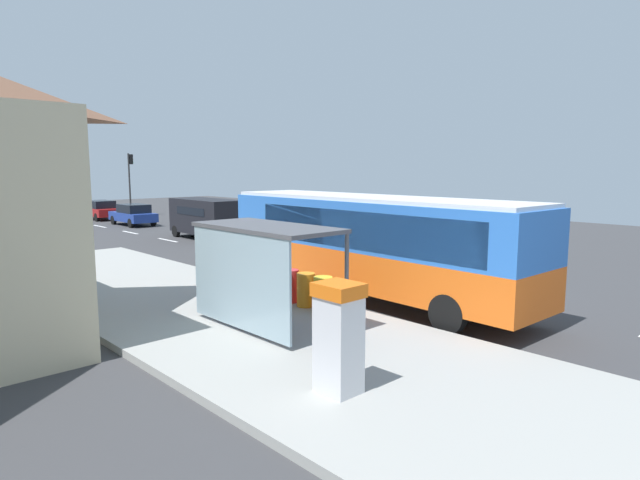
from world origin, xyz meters
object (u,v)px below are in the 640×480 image
object	(u,v)px
traffic_light_far_side	(15,179)
traffic_light_median	(61,181)
recycling_bin_yellow	(323,294)
sedan_far	(100,210)
white_van	(206,216)
ticket_machine	(339,337)
traffic_light_near_side	(130,175)
bus_shelter	(256,250)
recycling_bin_red	(290,286)
bus	(370,241)
sedan_near	(133,214)
recycling_bin_orange	(306,290)

from	to	relation	value
traffic_light_far_side	traffic_light_median	size ratio (longest dim) A/B	1.06
recycling_bin_yellow	sedan_far	bearing A→B (deg)	78.71
white_van	ticket_machine	world-z (taller)	white_van
traffic_light_near_side	bus_shelter	xyz separation A→B (m)	(-11.91, -33.86, -1.42)
sedan_far	traffic_light_near_side	bearing A→B (deg)	22.35
bus_shelter	recycling_bin_yellow	bearing A→B (deg)	-0.30
white_van	recycling_bin_yellow	bearing A→B (deg)	-111.25
recycling_bin_yellow	traffic_light_median	size ratio (longest dim) A/B	0.21
recycling_bin_red	bus	bearing A→B (deg)	-19.49
ticket_machine	sedan_near	bearing A→B (deg)	71.90
sedan_near	bus_shelter	world-z (taller)	bus_shelter
sedan_near	traffic_light_median	size ratio (longest dim) A/B	0.97
sedan_far	bus_shelter	size ratio (longest dim) A/B	1.11
sedan_near	ticket_machine	distance (m)	32.06
white_van	recycling_bin_red	world-z (taller)	white_van
white_van	sedan_far	world-z (taller)	white_van
recycling_bin_red	bus_shelter	world-z (taller)	bus_shelter
sedan_near	ticket_machine	xyz separation A→B (m)	(-9.96, -30.47, 0.38)
traffic_light_near_side	traffic_light_median	world-z (taller)	traffic_light_near_side
ticket_machine	traffic_light_far_side	bearing A→B (deg)	83.27
white_van	bus_shelter	xyz separation A→B (m)	(-8.61, -16.45, 0.75)
ticket_machine	traffic_light_far_side	world-z (taller)	traffic_light_far_side
white_van	recycling_bin_yellow	world-z (taller)	white_van
traffic_light_far_side	traffic_light_median	xyz separation A→B (m)	(3.50, 0.80, -0.18)
recycling_bin_orange	ticket_machine	bearing A→B (deg)	-126.34
traffic_light_median	sedan_far	bearing A→B (deg)	-56.97
recycling_bin_red	recycling_bin_orange	bearing A→B (deg)	-90.00
traffic_light_median	bus	bearing A→B (deg)	-93.46
white_van	traffic_light_far_side	size ratio (longest dim) A/B	1.08
white_van	traffic_light_median	xyz separation A→B (m)	(-1.80, 19.01, 1.72)
white_van	recycling_bin_orange	distance (m)	17.02
recycling_bin_red	traffic_light_median	xyz separation A→B (m)	(4.60, 34.07, 2.41)
bus	white_van	distance (m)	16.42
recycling_bin_orange	traffic_light_near_side	distance (m)	34.68
bus	sedan_near	world-z (taller)	bus
sedan_near	sedan_far	world-z (taller)	same
bus	ticket_machine	size ratio (longest dim) A/B	5.72
sedan_near	recycling_bin_orange	distance (m)	26.57
bus	traffic_light_near_side	bearing A→B (deg)	77.81
bus	sedan_far	bearing A→B (deg)	82.86
recycling_bin_orange	traffic_light_far_side	world-z (taller)	traffic_light_far_side
sedan_far	recycling_bin_yellow	bearing A→B (deg)	-101.29
traffic_light_near_side	recycling_bin_orange	bearing A→B (deg)	-106.29
sedan_near	recycling_bin_yellow	size ratio (longest dim) A/B	4.65
sedan_near	traffic_light_far_side	size ratio (longest dim) A/B	0.91
recycling_bin_yellow	white_van	bearing A→B (deg)	68.75
traffic_light_median	bus_shelter	distance (m)	36.12
sedan_far	traffic_light_near_side	distance (m)	4.40
traffic_light_near_side	recycling_bin_red	bearing A→B (deg)	-106.63
sedan_far	recycling_bin_yellow	world-z (taller)	sedan_far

